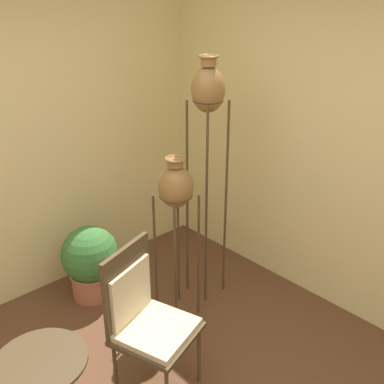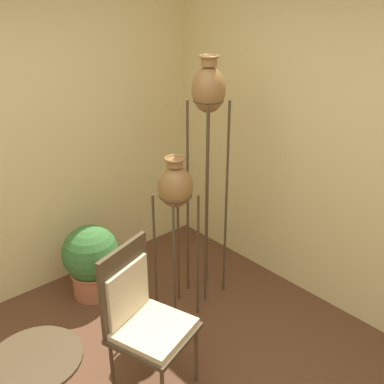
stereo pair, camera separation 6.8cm
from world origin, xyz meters
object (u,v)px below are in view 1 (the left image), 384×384
object	(u,v)px
vase_stand_tall	(208,102)
chair	(145,315)
potted_plant	(91,260)
vase_stand_medium	(176,191)

from	to	relation	value
vase_stand_tall	chair	size ratio (longest dim) A/B	1.95
chair	potted_plant	world-z (taller)	chair
vase_stand_tall	vase_stand_medium	distance (m)	0.70
vase_stand_tall	potted_plant	distance (m)	1.65
vase_stand_tall	potted_plant	world-z (taller)	vase_stand_tall
vase_stand_medium	potted_plant	distance (m)	1.08
vase_stand_tall	chair	distance (m)	1.57
chair	vase_stand_tall	bearing A→B (deg)	8.52
vase_stand_medium	chair	bearing A→B (deg)	-146.01
potted_plant	chair	bearing A→B (deg)	-103.02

